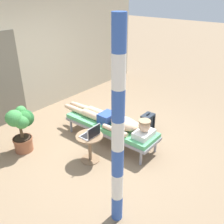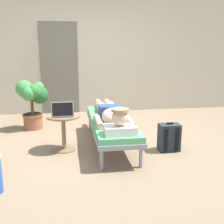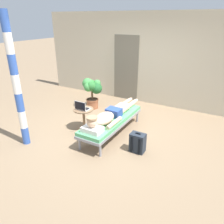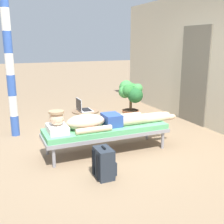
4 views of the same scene
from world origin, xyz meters
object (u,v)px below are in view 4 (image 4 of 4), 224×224
side_table (86,120)px  potted_plant (131,96)px  laptop (83,108)px  person_reclining (100,121)px  backpack (104,163)px  porch_post (10,64)px  lounge_chair (106,131)px

side_table → potted_plant: potted_plant is taller
laptop → person_reclining: bearing=4.2°
potted_plant → laptop: bearing=-65.4°
side_table → backpack: 1.56m
backpack → porch_post: size_ratio=0.16×
person_reclining → side_table: (-0.72, -0.00, -0.16)m
lounge_chair → porch_post: bearing=-138.0°
person_reclining → laptop: bearing=-175.8°
person_reclining → side_table: bearing=-179.9°
lounge_chair → backpack: 0.90m
side_table → laptop: 0.23m
potted_plant → porch_post: porch_post is taller
potted_plant → porch_post: bearing=-92.9°
laptop → potted_plant: size_ratio=0.34×
person_reclining → porch_post: bearing=-140.6°
lounge_chair → porch_post: size_ratio=0.75×
person_reclining → backpack: (0.81, -0.26, -0.32)m
side_table → potted_plant: bearing=115.6°
person_reclining → potted_plant: (-1.29, 1.20, 0.07)m
laptop → backpack: size_ratio=0.73×
lounge_chair → potted_plant: size_ratio=2.18×
person_reclining → laptop: (-0.72, -0.05, 0.06)m
potted_plant → person_reclining: bearing=-42.9°
side_table → backpack: (1.53, -0.26, -0.16)m
lounge_chair → person_reclining: 0.20m
lounge_chair → potted_plant: (-1.29, 1.10, 0.24)m
lounge_chair → laptop: bearing=-167.3°
side_table → laptop: (0.00, -0.05, 0.23)m
person_reclining → porch_post: size_ratio=0.82×
backpack → porch_post: 2.65m
backpack → potted_plant: bearing=145.2°
laptop → potted_plant: 1.38m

